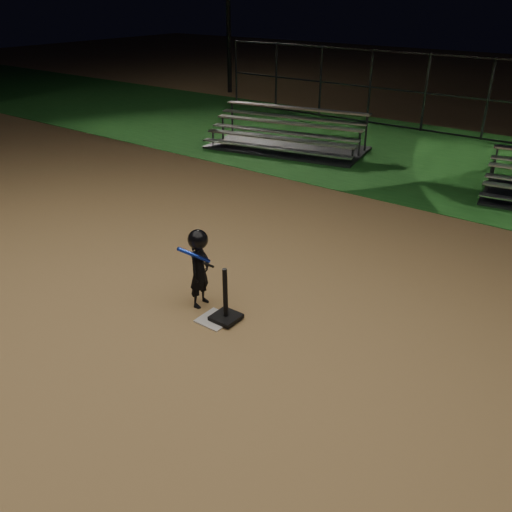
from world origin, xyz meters
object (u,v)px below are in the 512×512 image
at_px(batting_tee, 226,310).
at_px(child_batter, 199,266).
at_px(home_plate, 215,319).
at_px(bleacher_left, 287,142).

height_order(batting_tee, child_batter, child_batter).
bearing_deg(batting_tee, child_batter, 168.91).
relative_size(batting_tee, child_batter, 0.66).
bearing_deg(home_plate, bleacher_left, 117.51).
xyz_separation_m(batting_tee, child_batter, (-0.59, 0.12, 0.48)).
bearing_deg(home_plate, batting_tee, 35.74).
xyz_separation_m(home_plate, batting_tee, (0.13, 0.09, 0.17)).
relative_size(batting_tee, bleacher_left, 0.17).
relative_size(home_plate, bleacher_left, 0.09).
relative_size(home_plate, child_batter, 0.36).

